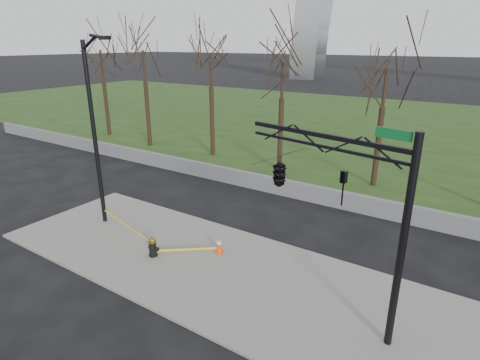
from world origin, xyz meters
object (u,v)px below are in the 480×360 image
Objects in this scene: traffic_signal_mast at (300,177)px; fire_hydrant at (153,247)px; traffic_cone at (219,245)px; street_light at (95,123)px.

fire_hydrant is at bearing -159.91° from traffic_signal_mast.
fire_hydrant is 2.54m from traffic_cone.
street_light is at bearing -169.39° from traffic_signal_mast.
street_light is 9.51m from traffic_signal_mast.
fire_hydrant reaches higher than traffic_cone.
fire_hydrant is at bearing -141.10° from traffic_cone.
fire_hydrant is 6.71m from traffic_signal_mast.
street_light is at bearing 164.10° from fire_hydrant.
traffic_signal_mast is at bearing 12.75° from street_light.
fire_hydrant is 0.10× the size of street_light.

